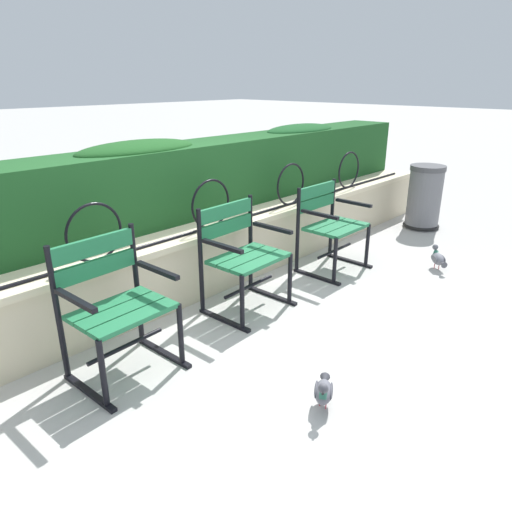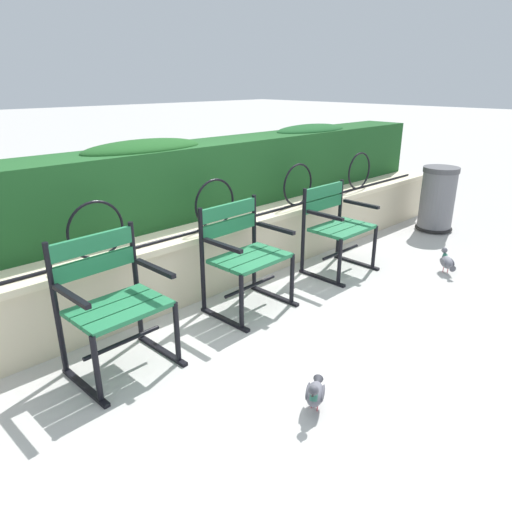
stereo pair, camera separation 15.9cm
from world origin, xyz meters
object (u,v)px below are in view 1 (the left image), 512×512
object	(u,v)px
park_chair_centre	(242,253)
park_chair_right	(330,224)
park_chair_left	(114,303)
pigeon_near_chairs	(324,390)
pigeon_far_side	(438,258)
trash_bin	(424,199)

from	to	relation	value
park_chair_centre	park_chair_right	world-z (taller)	park_chair_centre
park_chair_left	pigeon_near_chairs	size ratio (longest dim) A/B	3.32
park_chair_left	pigeon_far_side	bearing A→B (deg)	-14.63
pigeon_near_chairs	trash_bin	bearing A→B (deg)	16.65
pigeon_near_chairs	pigeon_far_side	bearing A→B (deg)	8.76
pigeon_near_chairs	pigeon_far_side	xyz separation A→B (m)	(2.47, 0.38, 0.00)
park_chair_right	pigeon_far_side	bearing A→B (deg)	-49.02
park_chair_left	park_chair_centre	size ratio (longest dim) A/B	1.03
park_chair_right	pigeon_near_chairs	bearing A→B (deg)	-145.91
park_chair_left	park_chair_centre	world-z (taller)	park_chair_left
park_chair_right	pigeon_far_side	world-z (taller)	park_chair_right
park_chair_left	trash_bin	size ratio (longest dim) A/B	1.13
park_chair_centre	pigeon_near_chairs	bearing A→B (deg)	-115.85
park_chair_right	trash_bin	xyz separation A→B (m)	(1.92, -0.09, -0.08)
park_chair_right	pigeon_far_side	distance (m)	1.13
park_chair_right	trash_bin	size ratio (longest dim) A/B	1.06
park_chair_centre	pigeon_far_side	world-z (taller)	park_chair_centre
park_chair_right	pigeon_near_chairs	distance (m)	2.16
park_chair_left	pigeon_far_side	world-z (taller)	park_chair_left
park_chair_centre	pigeon_near_chairs	world-z (taller)	park_chair_centre
pigeon_near_chairs	pigeon_far_side	size ratio (longest dim) A/B	1.13
pigeon_near_chairs	trash_bin	distance (m)	3.85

